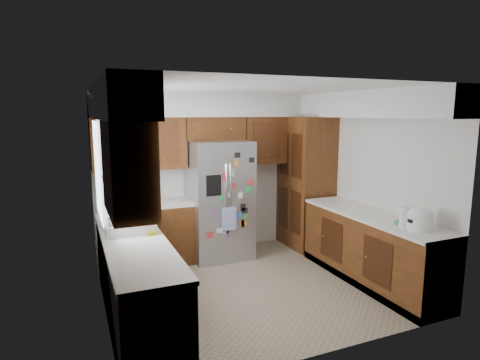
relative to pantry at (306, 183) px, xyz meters
name	(u,v)px	position (x,y,z in m)	size (l,w,h in m)	color
floor	(252,286)	(-1.50, -1.15, -1.07)	(3.60, 3.60, 0.00)	tan
room_shell	(233,143)	(-1.61, -0.79, 0.75)	(3.64, 3.24, 2.52)	silver
left_counter_run	(144,270)	(-2.86, -1.12, -0.65)	(1.36, 3.20, 0.92)	#3C240B
right_counter_run	(371,251)	(0.00, -1.62, -0.65)	(0.63, 2.25, 0.92)	#3C240B
pantry	(306,183)	(0.00, 0.00, 0.00)	(0.60, 0.90, 2.15)	#3C240B
fridge	(219,200)	(-1.50, 0.05, -0.17)	(0.90, 0.79, 1.80)	#A1A1A6
bridge_cabinet	(214,129)	(-1.50, 0.28, 0.90)	(0.96, 0.34, 0.35)	#3C240B
fridge_top_items	(203,108)	(-1.68, 0.24, 1.21)	(0.64, 0.30, 0.30)	#131CA0
sink_assembly	(128,223)	(-3.00, -1.05, -0.09)	(0.52, 0.74, 0.37)	white
left_counter_clutter	(124,203)	(-2.94, -0.28, -0.02)	(0.33, 0.88, 0.38)	black
rice_cooker	(420,218)	(0.00, -2.37, -0.02)	(0.30, 0.29, 0.25)	white
paper_towel	(404,217)	(-0.10, -2.25, -0.04)	(0.11, 0.11, 0.24)	white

